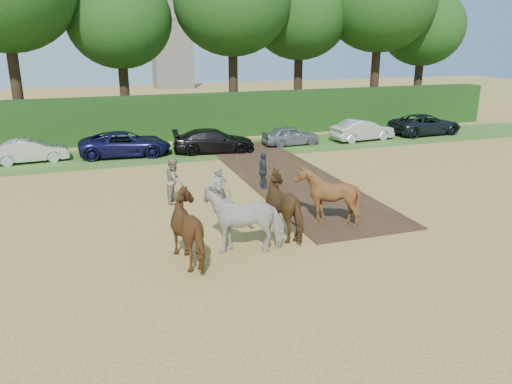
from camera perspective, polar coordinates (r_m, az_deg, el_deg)
ground at (r=18.78m, az=7.11°, el=-4.03°), size 120.00×120.00×0.00m
earth_strip at (r=25.42m, az=3.37°, el=1.86°), size 4.50×17.00×0.05m
grass_verge at (r=31.43m, az=-3.97°, el=4.83°), size 50.00×5.00×0.03m
hedgerow at (r=35.46m, az=-5.92°, el=8.66°), size 46.00×1.60×3.00m
spectator_near at (r=21.42m, az=-9.31°, el=1.30°), size 1.04×1.15×1.93m
spectator_far at (r=23.03m, az=0.83°, el=2.42°), size 0.51×1.05×1.74m
plough_team at (r=17.16m, az=1.09°, el=-2.09°), size 7.35×5.96×2.20m
parked_cars at (r=31.48m, az=-2.63°, el=6.18°), size 36.64×3.44×1.47m
treeline at (r=37.93m, az=-10.10°, el=20.38°), size 48.70×10.60×14.21m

